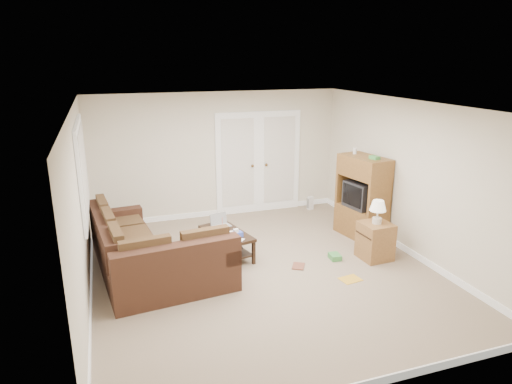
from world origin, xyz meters
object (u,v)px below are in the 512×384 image
object	(u,v)px
sectional_sofa	(145,256)
tv_armoire	(362,197)
coffee_table	(226,243)
side_cabinet	(375,238)

from	to	relation	value
sectional_sofa	tv_armoire	xyz separation A→B (m)	(3.85, 0.36, 0.43)
sectional_sofa	tv_armoire	bearing A→B (deg)	-0.90
sectional_sofa	coffee_table	world-z (taller)	sectional_sofa
coffee_table	tv_armoire	world-z (taller)	tv_armoire
tv_armoire	side_cabinet	world-z (taller)	tv_armoire
sectional_sofa	coffee_table	xyz separation A→B (m)	(1.31, 0.29, -0.09)
coffee_table	side_cabinet	world-z (taller)	side_cabinet
sectional_sofa	tv_armoire	size ratio (longest dim) A/B	1.70
sectional_sofa	side_cabinet	bearing A→B (deg)	-15.32
coffee_table	tv_armoire	bearing A→B (deg)	-11.55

